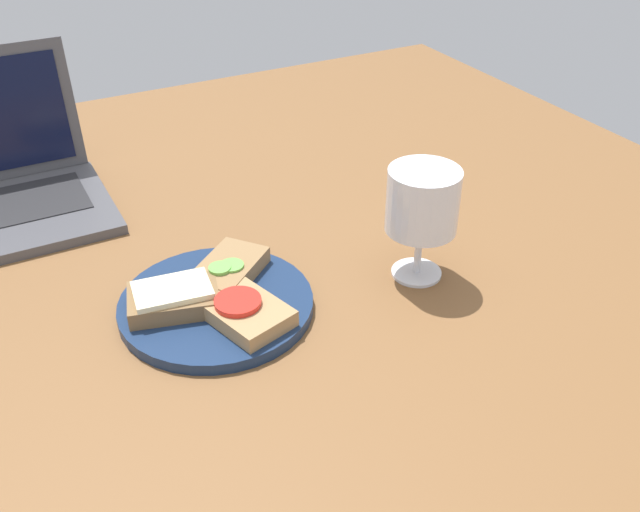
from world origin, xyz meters
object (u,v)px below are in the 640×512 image
object	(u,v)px
plate	(216,305)
wine_glass	(422,206)
sandwich_with_tomato	(242,309)
sandwich_with_cucumber	(228,270)
sandwich_with_cheese	(173,298)

from	to	relation	value
plate	wine_glass	bearing A→B (deg)	-11.14
sandwich_with_tomato	sandwich_with_cucumber	distance (cm)	8.04
wine_glass	plate	bearing A→B (deg)	168.86
sandwich_with_cucumber	sandwich_with_cheese	bearing A→B (deg)	-160.79
sandwich_with_cucumber	wine_glass	xyz separation A→B (cm)	(21.33, -8.30, 7.18)
wine_glass	sandwich_with_cheese	bearing A→B (deg)	168.94
wine_glass	sandwich_with_cucumber	bearing A→B (deg)	158.73
sandwich_with_cucumber	wine_glass	size ratio (longest dim) A/B	0.83
sandwich_with_cucumber	sandwich_with_cheese	size ratio (longest dim) A/B	1.04
plate	sandwich_with_cheese	distance (cm)	5.07
sandwich_with_cucumber	wine_glass	bearing A→B (deg)	-21.27
plate	sandwich_with_cheese	size ratio (longest dim) A/B	1.97
sandwich_with_cucumber	wine_glass	world-z (taller)	wine_glass
plate	sandwich_with_cucumber	size ratio (longest dim) A/B	1.90
plate	sandwich_with_cucumber	bearing A→B (deg)	49.37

